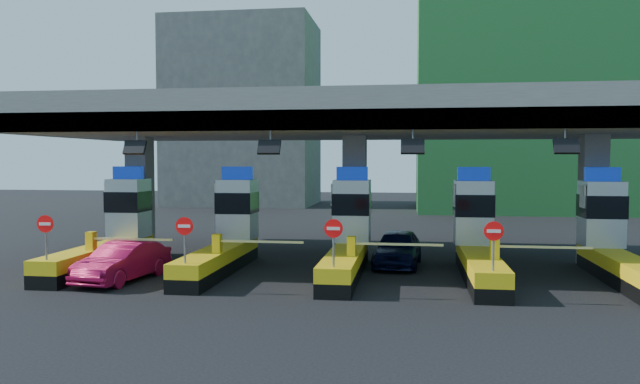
# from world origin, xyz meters

# --- Properties ---
(ground) EXTENTS (120.00, 120.00, 0.00)m
(ground) POSITION_xyz_m (0.00, 0.00, 0.00)
(ground) COLOR black
(ground) RESTS_ON ground
(toll_canopy) EXTENTS (28.00, 12.09, 7.00)m
(toll_canopy) POSITION_xyz_m (0.00, 2.87, 6.13)
(toll_canopy) COLOR slate
(toll_canopy) RESTS_ON ground
(toll_lane_far_left) EXTENTS (4.43, 8.00, 4.16)m
(toll_lane_far_left) POSITION_xyz_m (-10.00, 0.28, 1.40)
(toll_lane_far_left) COLOR black
(toll_lane_far_left) RESTS_ON ground
(toll_lane_left) EXTENTS (4.43, 8.00, 4.16)m
(toll_lane_left) POSITION_xyz_m (-5.00, 0.28, 1.40)
(toll_lane_left) COLOR black
(toll_lane_left) RESTS_ON ground
(toll_lane_center) EXTENTS (4.43, 8.00, 4.16)m
(toll_lane_center) POSITION_xyz_m (0.00, 0.28, 1.40)
(toll_lane_center) COLOR black
(toll_lane_center) RESTS_ON ground
(toll_lane_right) EXTENTS (4.43, 8.00, 4.16)m
(toll_lane_right) POSITION_xyz_m (5.00, 0.28, 1.40)
(toll_lane_right) COLOR black
(toll_lane_right) RESTS_ON ground
(toll_lane_far_right) EXTENTS (4.43, 8.00, 4.16)m
(toll_lane_far_right) POSITION_xyz_m (10.00, 0.28, 1.40)
(toll_lane_far_right) COLOR black
(toll_lane_far_right) RESTS_ON ground
(bg_building_scaffold) EXTENTS (18.00, 12.00, 28.00)m
(bg_building_scaffold) POSITION_xyz_m (12.00, 32.00, 14.00)
(bg_building_scaffold) COLOR #1E5926
(bg_building_scaffold) RESTS_ON ground
(bg_building_concrete) EXTENTS (14.00, 10.00, 18.00)m
(bg_building_concrete) POSITION_xyz_m (-14.00, 36.00, 9.00)
(bg_building_concrete) COLOR #4C4C49
(bg_building_concrete) RESTS_ON ground
(van) EXTENTS (2.14, 4.60, 1.52)m
(van) POSITION_xyz_m (1.92, 1.73, 0.76)
(van) COLOR black
(van) RESTS_ON ground
(red_car) EXTENTS (2.15, 4.52, 1.43)m
(red_car) POSITION_xyz_m (-7.99, -2.98, 0.72)
(red_car) COLOR #9D0C37
(red_car) RESTS_ON ground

